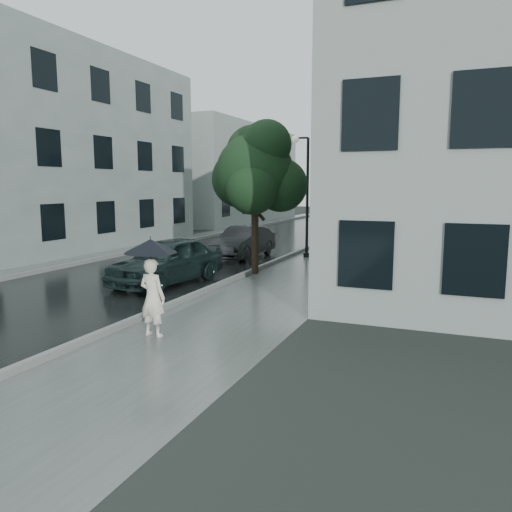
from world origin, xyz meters
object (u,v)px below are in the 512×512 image
at_px(car_far, 243,242).
at_px(pedestrian, 152,297).
at_px(car_near, 167,261).
at_px(street_tree, 256,172).
at_px(lamp_post, 304,188).

bearing_deg(car_far, pedestrian, -74.08).
bearing_deg(car_near, street_tree, 65.24).
bearing_deg(lamp_post, car_far, -157.43).
relative_size(pedestrian, street_tree, 0.31).
bearing_deg(pedestrian, car_far, -69.83).
distance_m(pedestrian, lamp_post, 12.38).
height_order(car_near, car_far, car_near).
xyz_separation_m(street_tree, lamp_post, (0.41, 4.44, -0.60)).
relative_size(lamp_post, car_far, 1.29).
relative_size(car_near, car_far, 1.07).
relative_size(street_tree, lamp_post, 1.02).
height_order(pedestrian, lamp_post, lamp_post).
relative_size(street_tree, car_far, 1.31).
distance_m(pedestrian, street_tree, 8.26).
distance_m(street_tree, car_far, 4.80).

